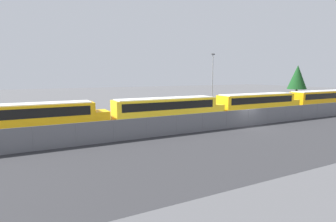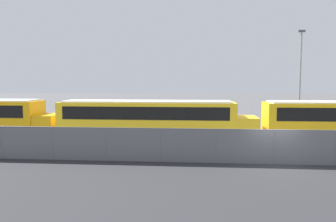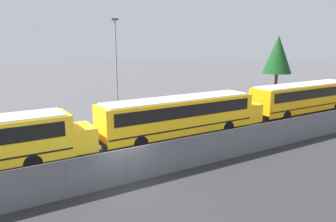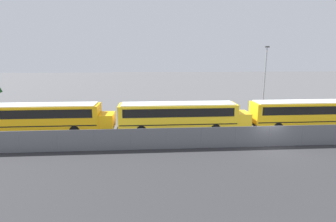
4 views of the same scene
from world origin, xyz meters
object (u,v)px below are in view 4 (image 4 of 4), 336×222
at_px(school_bus_2, 42,116).
at_px(school_bus_3, 181,114).
at_px(light_pole, 265,77).
at_px(school_bus_4, 310,112).

bearing_deg(school_bus_2, school_bus_3, -1.51).
distance_m(school_bus_3, light_pole, 15.96).
relative_size(school_bus_3, school_bus_4, 1.00).
distance_m(school_bus_2, school_bus_4, 28.81).
height_order(school_bus_2, school_bus_3, same).
bearing_deg(school_bus_2, school_bus_4, -0.52).
distance_m(school_bus_3, school_bus_4, 14.41).
distance_m(school_bus_4, light_pole, 9.42).
bearing_deg(light_pole, school_bus_4, -80.17).
height_order(school_bus_2, light_pole, light_pole).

